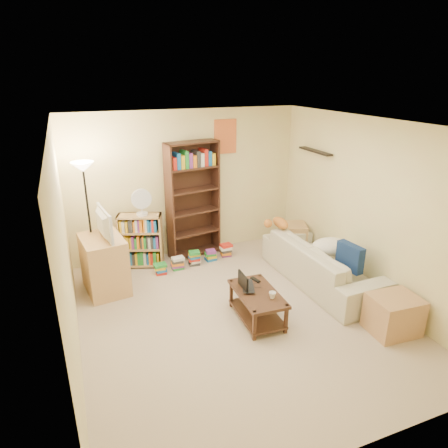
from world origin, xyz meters
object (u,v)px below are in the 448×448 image
at_px(television, 100,224).
at_px(short_bookshelf, 141,241).
at_px(laptop, 252,287).
at_px(coffee_table, 257,302).
at_px(sofa, 321,263).
at_px(desk_fan, 141,202).
at_px(tabby_cat, 278,223).
at_px(end_cabinet, 393,315).
at_px(floor_lamp, 85,189).
at_px(mug, 272,295).
at_px(tv_stand, 104,264).
at_px(tall_bookshelf, 193,197).
at_px(side_table, 292,238).

xyz_separation_m(television, short_bookshelf, (0.65, 0.61, -0.60)).
bearing_deg(laptop, short_bookshelf, 47.48).
bearing_deg(short_bookshelf, coffee_table, -43.66).
distance_m(sofa, desk_fan, 2.96).
bearing_deg(tabby_cat, coffee_table, -127.15).
xyz_separation_m(television, end_cabinet, (3.20, -2.37, -0.81)).
height_order(coffee_table, floor_lamp, floor_lamp).
bearing_deg(laptop, mug, -140.95).
bearing_deg(end_cabinet, tv_stand, 143.40).
bearing_deg(sofa, television, 70.91).
bearing_deg(sofa, tv_stand, 70.91).
height_order(laptop, mug, mug).
bearing_deg(short_bookshelf, end_cabinet, -30.50).
xyz_separation_m(sofa, tall_bookshelf, (-1.50, 1.69, 0.74)).
bearing_deg(side_table, floor_lamp, 177.88).
height_order(tall_bookshelf, short_bookshelf, tall_bookshelf).
height_order(coffee_table, tv_stand, tv_stand).
bearing_deg(end_cabinet, side_table, 88.42).
bearing_deg(sofa, tall_bookshelf, 39.90).
bearing_deg(side_table, tall_bookshelf, 161.73).
relative_size(tabby_cat, end_cabinet, 0.87).
bearing_deg(coffee_table, tabby_cat, 54.99).
relative_size(television, end_cabinet, 1.28).
height_order(desk_fan, side_table, desk_fan).
xyz_separation_m(sofa, desk_fan, (-2.40, 1.54, 0.81)).
bearing_deg(television, tabby_cat, -100.45).
bearing_deg(short_bookshelf, tv_stand, -117.93).
bearing_deg(tv_stand, short_bookshelf, 35.49).
relative_size(mug, tall_bookshelf, 0.05).
xyz_separation_m(laptop, end_cabinet, (1.46, -1.00, -0.17)).
xyz_separation_m(laptop, desk_fan, (-1.03, 1.94, 0.72)).
bearing_deg(floor_lamp, end_cabinet, -38.78).
distance_m(tabby_cat, mug, 1.85).
distance_m(short_bookshelf, desk_fan, 0.69).
relative_size(mug, tv_stand, 0.12).
xyz_separation_m(sofa, mug, (-1.24, -0.73, 0.12)).
relative_size(coffee_table, end_cabinet, 1.59).
distance_m(laptop, television, 2.30).
height_order(laptop, side_table, side_table).
height_order(sofa, desk_fan, desk_fan).
distance_m(coffee_table, tall_bookshelf, 2.37).
bearing_deg(television, tv_stand, -0.00).
bearing_deg(mug, tall_bookshelf, 95.97).
xyz_separation_m(mug, tall_bookshelf, (-0.25, 2.43, 0.62)).
xyz_separation_m(tv_stand, short_bookshelf, (0.65, 0.61, 0.03)).
bearing_deg(coffee_table, tv_stand, 141.21).
xyz_separation_m(floor_lamp, end_cabinet, (3.32, -2.66, -1.26)).
xyz_separation_m(desk_fan, floor_lamp, (-0.82, -0.27, 0.37)).
relative_size(television, tall_bookshelf, 0.37).
relative_size(tv_stand, floor_lamp, 0.44).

